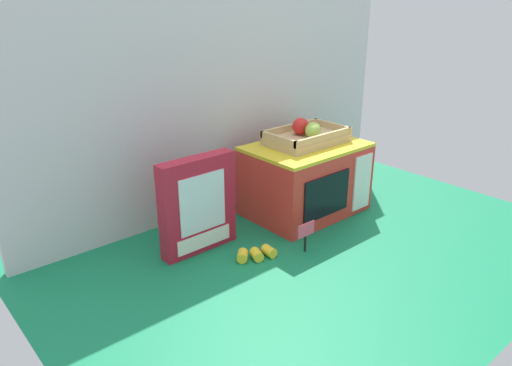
% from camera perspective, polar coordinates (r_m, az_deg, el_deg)
% --- Properties ---
extents(ground_plane, '(1.70, 1.70, 0.00)m').
position_cam_1_polar(ground_plane, '(1.74, 1.22, -4.71)').
color(ground_plane, '#147A4C').
rests_on(ground_plane, ground).
extents(display_back_panel, '(1.61, 0.03, 0.79)m').
position_cam_1_polar(display_back_panel, '(1.78, -3.86, 9.41)').
color(display_back_panel, silver).
rests_on(display_back_panel, ground).
extents(toy_microwave, '(0.42, 0.30, 0.26)m').
position_cam_1_polar(toy_microwave, '(1.79, 5.84, 0.50)').
color(toy_microwave, red).
rests_on(toy_microwave, ground).
extents(food_groups_crate, '(0.29, 0.18, 0.09)m').
position_cam_1_polar(food_groups_crate, '(1.76, 5.96, 5.55)').
color(food_groups_crate, tan).
rests_on(food_groups_crate, toy_microwave).
extents(cookie_set_box, '(0.26, 0.05, 0.31)m').
position_cam_1_polar(cookie_set_box, '(1.51, -6.86, -2.61)').
color(cookie_set_box, '#B2192D').
rests_on(cookie_set_box, ground).
extents(price_sign, '(0.07, 0.01, 0.10)m').
position_cam_1_polar(price_sign, '(1.53, 5.91, -5.85)').
color(price_sign, black).
rests_on(price_sign, ground).
extents(loose_toy_banana, '(0.13, 0.08, 0.03)m').
position_cam_1_polar(loose_toy_banana, '(1.51, 0.02, -8.35)').
color(loose_toy_banana, yellow).
rests_on(loose_toy_banana, ground).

